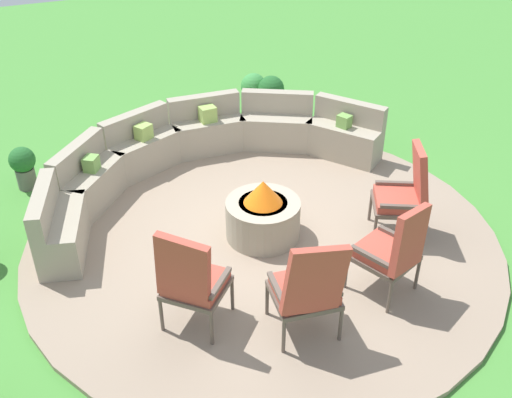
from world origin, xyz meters
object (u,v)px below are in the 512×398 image
at_px(lounge_chair_front_right, 308,288).
at_px(lounge_chair_back_right, 406,192).
at_px(curved_stone_bench, 195,154).
at_px(potted_plant_0, 254,92).
at_px(fire_pit, 263,215).
at_px(lounge_chair_front_left, 191,279).
at_px(potted_plant_1, 23,165).
at_px(lounge_chair_back_left, 394,249).
at_px(potted_plant_4, 271,97).

relative_size(lounge_chair_front_right, lounge_chair_back_right, 0.99).
bearing_deg(curved_stone_bench, potted_plant_0, 46.04).
bearing_deg(fire_pit, lounge_chair_front_left, -138.35).
xyz_separation_m(curved_stone_bench, potted_plant_1, (-2.14, 0.71, -0.05)).
distance_m(lounge_chair_back_left, potted_plant_0, 4.72).
height_order(fire_pit, lounge_chair_front_left, lounge_chair_front_left).
bearing_deg(lounge_chair_back_left, curved_stone_bench, 87.53).
distance_m(lounge_chair_front_right, potted_plant_4, 4.89).
height_order(lounge_chair_front_left, lounge_chair_back_left, lounge_chair_front_left).
relative_size(fire_pit, lounge_chair_front_right, 0.75).
relative_size(lounge_chair_back_right, potted_plant_1, 1.94).
xyz_separation_m(lounge_chair_front_right, lounge_chair_back_left, (1.05, 0.18, -0.02)).
distance_m(lounge_chair_back_left, lounge_chair_back_right, 1.08).
bearing_deg(lounge_chair_front_left, potted_plant_4, 100.45).
height_order(fire_pit, potted_plant_1, fire_pit).
bearing_deg(fire_pit, lounge_chair_back_left, -61.32).
bearing_deg(curved_stone_bench, lounge_chair_back_right, -51.68).
bearing_deg(lounge_chair_front_right, lounge_chair_back_right, 36.74).
height_order(lounge_chair_front_left, potted_plant_1, lounge_chair_front_left).
bearing_deg(potted_plant_1, curved_stone_bench, -18.20).
relative_size(lounge_chair_front_right, potted_plant_1, 1.93).
height_order(curved_stone_bench, potted_plant_4, curved_stone_bench).
bearing_deg(lounge_chair_front_right, curved_stone_bench, 97.76).
xyz_separation_m(potted_plant_0, potted_plant_1, (-3.72, -0.93, -0.05)).
height_order(lounge_chair_back_left, potted_plant_1, lounge_chair_back_left).
distance_m(lounge_chair_back_left, potted_plant_4, 4.44).
bearing_deg(lounge_chair_back_left, fire_pit, 97.16).
bearing_deg(lounge_chair_front_right, potted_plant_1, 126.28).
relative_size(lounge_chair_front_left, potted_plant_4, 1.57).
xyz_separation_m(lounge_chair_back_right, potted_plant_4, (-0.03, 3.57, -0.24)).
xyz_separation_m(lounge_chair_front_left, lounge_chair_back_right, (2.72, 0.46, -0.00)).
xyz_separation_m(lounge_chair_front_left, potted_plant_0, (2.51, 4.35, -0.26)).
bearing_deg(lounge_chair_back_left, potted_plant_0, 62.15).
distance_m(lounge_chair_front_left, lounge_chair_back_left, 2.02).
bearing_deg(fire_pit, potted_plant_1, 136.00).
relative_size(lounge_chair_front_right, potted_plant_0, 1.62).
distance_m(lounge_chair_front_left, lounge_chair_front_right, 1.08).
bearing_deg(lounge_chair_front_left, lounge_chair_back_left, 34.37).
bearing_deg(fire_pit, lounge_chair_front_right, -99.63).
bearing_deg(potted_plant_0, curved_stone_bench, -133.96).
height_order(lounge_chair_front_right, potted_plant_1, lounge_chair_front_right).
distance_m(potted_plant_0, potted_plant_4, 0.36).
bearing_deg(fire_pit, curved_stone_bench, 99.62).
height_order(lounge_chair_front_left, potted_plant_4, lounge_chair_front_left).
bearing_deg(potted_plant_0, lounge_chair_front_left, -120.03).
relative_size(curved_stone_bench, potted_plant_4, 6.48).
height_order(lounge_chair_front_left, lounge_chair_front_right, lounge_chair_front_left).
height_order(lounge_chair_front_right, potted_plant_0, lounge_chair_front_right).
height_order(potted_plant_1, potted_plant_4, potted_plant_4).
bearing_deg(potted_plant_0, fire_pit, -111.67).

